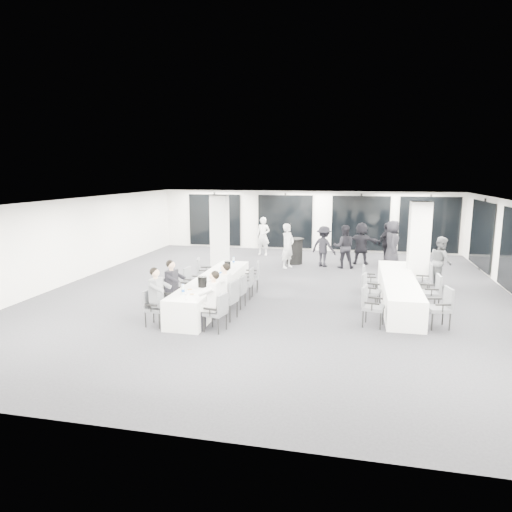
{
  "coord_description": "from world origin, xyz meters",
  "views": [
    {
      "loc": [
        2.3,
        -13.47,
        3.66
      ],
      "look_at": [
        -0.62,
        -0.2,
        1.16
      ],
      "focal_mm": 32.0,
      "sensor_mm": 36.0,
      "label": 1
    }
  ],
  "objects_px": {
    "chair_main_left_second": "(168,294)",
    "ice_bucket_near": "(202,282)",
    "chair_side_right_far": "(425,277)",
    "chair_main_right_far": "(254,274)",
    "standing_guest_h": "(441,258)",
    "chair_main_left_near": "(153,305)",
    "chair_main_left_far": "(203,271)",
    "chair_side_left_far": "(368,278)",
    "chair_main_right_mid": "(239,289)",
    "standing_guest_a": "(288,243)",
    "standing_guest_b": "(344,244)",
    "standing_guest_e": "(392,240)",
    "chair_side_left_near": "(370,303)",
    "standing_guest_f": "(361,241)",
    "chair_main_right_near": "(218,310)",
    "banquet_table_main": "(212,291)",
    "standing_guest_c": "(324,244)",
    "standing_guest_g": "(263,234)",
    "chair_main_left_fourth": "(191,280)",
    "chair_side_right_near": "(442,305)",
    "banquet_table_side": "(398,291)",
    "chair_main_left_mid": "(179,287)",
    "chair_main_right_second": "(229,297)",
    "standing_guest_d": "(387,240)",
    "cocktail_table": "(294,251)",
    "ice_bucket_far": "(228,265)",
    "chair_main_right_fourth": "(247,281)",
    "chair_side_left_mid": "(369,288)",
    "chair_side_right_mid": "(433,290)"
  },
  "relations": [
    {
      "from": "chair_side_right_far",
      "to": "ice_bucket_near",
      "type": "distance_m",
      "value": 6.74
    },
    {
      "from": "standing_guest_h",
      "to": "chair_main_left_second",
      "type": "bearing_deg",
      "value": 108.04
    },
    {
      "from": "standing_guest_b",
      "to": "ice_bucket_near",
      "type": "xyz_separation_m",
      "value": [
        -3.38,
        -6.81,
        -0.06
      ]
    },
    {
      "from": "standing_guest_b",
      "to": "standing_guest_e",
      "type": "bearing_deg",
      "value": -161.67
    },
    {
      "from": "standing_guest_c",
      "to": "standing_guest_g",
      "type": "relative_size",
      "value": 0.94
    },
    {
      "from": "chair_main_left_second",
      "to": "ice_bucket_near",
      "type": "distance_m",
      "value": 0.97
    },
    {
      "from": "chair_main_right_mid",
      "to": "standing_guest_c",
      "type": "distance_m",
      "value": 6.39
    },
    {
      "from": "standing_guest_f",
      "to": "ice_bucket_near",
      "type": "height_order",
      "value": "standing_guest_f"
    },
    {
      "from": "cocktail_table",
      "to": "chair_main_right_mid",
      "type": "xyz_separation_m",
      "value": [
        -0.66,
        -6.43,
        -0.01
      ]
    },
    {
      "from": "chair_side_left_mid",
      "to": "chair_side_right_mid",
      "type": "relative_size",
      "value": 0.95
    },
    {
      "from": "standing_guest_d",
      "to": "ice_bucket_near",
      "type": "distance_m",
      "value": 9.67
    },
    {
      "from": "chair_main_left_fourth",
      "to": "chair_side_right_far",
      "type": "bearing_deg",
      "value": 110.09
    },
    {
      "from": "chair_main_right_near",
      "to": "standing_guest_c",
      "type": "relative_size",
      "value": 0.5
    },
    {
      "from": "chair_main_right_near",
      "to": "chair_main_right_second",
      "type": "relative_size",
      "value": 0.9
    },
    {
      "from": "chair_main_left_far",
      "to": "chair_main_right_mid",
      "type": "height_order",
      "value": "chair_main_left_far"
    },
    {
      "from": "chair_main_left_near",
      "to": "ice_bucket_near",
      "type": "xyz_separation_m",
      "value": [
        0.9,
        1.04,
        0.38
      ]
    },
    {
      "from": "chair_main_left_far",
      "to": "chair_main_right_mid",
      "type": "bearing_deg",
      "value": 28.68
    },
    {
      "from": "banquet_table_main",
      "to": "chair_side_right_near",
      "type": "height_order",
      "value": "chair_side_right_near"
    },
    {
      "from": "chair_main_right_far",
      "to": "standing_guest_h",
      "type": "height_order",
      "value": "standing_guest_h"
    },
    {
      "from": "chair_main_right_near",
      "to": "banquet_table_main",
      "type": "bearing_deg",
      "value": 33.58
    },
    {
      "from": "standing_guest_h",
      "to": "standing_guest_a",
      "type": "bearing_deg",
      "value": 57.24
    },
    {
      "from": "standing_guest_f",
      "to": "ice_bucket_near",
      "type": "bearing_deg",
      "value": 63.6
    },
    {
      "from": "chair_main_right_far",
      "to": "chair_side_left_near",
      "type": "height_order",
      "value": "chair_side_left_near"
    },
    {
      "from": "chair_side_left_far",
      "to": "chair_main_right_mid",
      "type": "bearing_deg",
      "value": -59.3
    },
    {
      "from": "standing_guest_a",
      "to": "standing_guest_b",
      "type": "bearing_deg",
      "value": -50.38
    },
    {
      "from": "standing_guest_b",
      "to": "chair_side_right_near",
      "type": "bearing_deg",
      "value": 104.59
    },
    {
      "from": "chair_main_left_far",
      "to": "standing_guest_e",
      "type": "relative_size",
      "value": 0.48
    },
    {
      "from": "chair_main_left_far",
      "to": "standing_guest_a",
      "type": "bearing_deg",
      "value": 136.27
    },
    {
      "from": "standing_guest_b",
      "to": "standing_guest_d",
      "type": "bearing_deg",
      "value": -146.04
    },
    {
      "from": "standing_guest_f",
      "to": "standing_guest_g",
      "type": "height_order",
      "value": "same"
    },
    {
      "from": "chair_main_left_far",
      "to": "chair_main_right_far",
      "type": "height_order",
      "value": "chair_main_left_far"
    },
    {
      "from": "chair_main_left_near",
      "to": "chair_main_left_far",
      "type": "relative_size",
      "value": 0.91
    },
    {
      "from": "chair_side_left_near",
      "to": "standing_guest_a",
      "type": "bearing_deg",
      "value": -143.87
    },
    {
      "from": "chair_main_right_near",
      "to": "standing_guest_a",
      "type": "relative_size",
      "value": 0.47
    },
    {
      "from": "chair_main_left_near",
      "to": "chair_main_left_fourth",
      "type": "distance_m",
      "value": 2.62
    },
    {
      "from": "banquet_table_main",
      "to": "standing_guest_d",
      "type": "height_order",
      "value": "standing_guest_d"
    },
    {
      "from": "chair_main_left_far",
      "to": "standing_guest_h",
      "type": "height_order",
      "value": "standing_guest_h"
    },
    {
      "from": "chair_side_right_near",
      "to": "standing_guest_c",
      "type": "xyz_separation_m",
      "value": [
        -3.27,
        6.64,
        0.35
      ]
    },
    {
      "from": "chair_main_right_mid",
      "to": "chair_side_right_far",
      "type": "xyz_separation_m",
      "value": [
        5.12,
        2.46,
        0.06
      ]
    },
    {
      "from": "chair_side_right_near",
      "to": "standing_guest_h",
      "type": "distance_m",
      "value": 4.42
    },
    {
      "from": "banquet_table_main",
      "to": "standing_guest_c",
      "type": "relative_size",
      "value": 2.76
    },
    {
      "from": "ice_bucket_near",
      "to": "standing_guest_f",
      "type": "bearing_deg",
      "value": 62.41
    },
    {
      "from": "chair_main_right_near",
      "to": "standing_guest_d",
      "type": "distance_m",
      "value": 10.31
    },
    {
      "from": "chair_main_right_fourth",
      "to": "ice_bucket_near",
      "type": "distance_m",
      "value": 1.98
    },
    {
      "from": "chair_side_right_far",
      "to": "standing_guest_g",
      "type": "xyz_separation_m",
      "value": [
        -6.1,
        5.64,
        0.39
      ]
    },
    {
      "from": "chair_main_left_mid",
      "to": "standing_guest_h",
      "type": "xyz_separation_m",
      "value": [
        7.45,
        3.99,
        0.39
      ]
    },
    {
      "from": "ice_bucket_far",
      "to": "standing_guest_b",
      "type": "bearing_deg",
      "value": 52.91
    },
    {
      "from": "standing_guest_b",
      "to": "standing_guest_c",
      "type": "bearing_deg",
      "value": -14.23
    },
    {
      "from": "chair_main_right_second",
      "to": "standing_guest_f",
      "type": "bearing_deg",
      "value": -12.11
    },
    {
      "from": "banquet_table_side",
      "to": "chair_side_right_near",
      "type": "bearing_deg",
      "value": -66.26
    }
  ]
}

